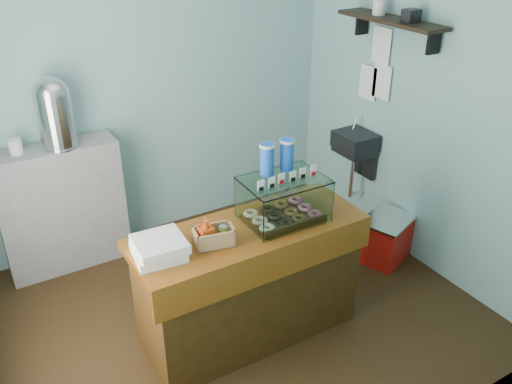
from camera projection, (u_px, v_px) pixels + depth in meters
ground at (234, 312)px, 4.20m from camera, size 3.50×3.50×0.00m
room_shell at (231, 100)px, 3.41m from camera, size 3.54×3.04×2.82m
counter at (250, 282)px, 3.79m from camera, size 1.60×0.60×0.90m
back_shelf at (62, 208)px, 4.53m from camera, size 1.00×0.32×1.10m
display_case at (282, 194)px, 3.64m from camera, size 0.56×0.41×0.52m
condiment_crate at (212, 235)px, 3.37m from camera, size 0.27×0.20×0.20m
pastry_boxes at (159, 248)px, 3.27m from camera, size 0.33×0.33×0.12m
coffee_urn at (54, 111)px, 4.16m from camera, size 0.31×0.31×0.56m
red_cooler at (386, 238)px, 4.75m from camera, size 0.56×0.49×0.41m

